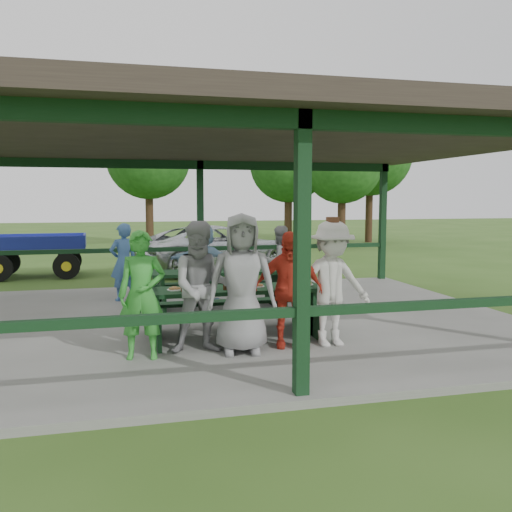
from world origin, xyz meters
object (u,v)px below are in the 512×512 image
object	(u,v)px
spectator_lblue	(204,263)
contestant_grey_left	(202,287)
picnic_table_near	(234,305)
picnic_table_far	(220,285)
contestant_grey_mid	(242,283)
contestant_red	(288,289)
contestant_green	(142,295)
spectator_grey	(279,262)
farm_trailer	(36,254)
spectator_blue	(124,262)
pickup_truck	(218,248)
contestant_white_fedora	(332,284)

from	to	relation	value
spectator_lblue	contestant_grey_left	bearing A→B (deg)	103.45
picnic_table_near	picnic_table_far	size ratio (longest dim) A/B	1.07
contestant_grey_mid	contestant_red	bearing A→B (deg)	19.45
picnic_table_far	contestant_green	world-z (taller)	contestant_green
contestant_red	spectator_lblue	world-z (taller)	contestant_red
picnic_table_near	spectator_lblue	distance (m)	2.94
picnic_table_far	contestant_green	xyz separation A→B (m)	(-1.54, -2.85, 0.37)
picnic_table_far	spectator_grey	bearing A→B (deg)	33.48
contestant_grey_mid	spectator_lblue	size ratio (longest dim) A/B	1.19
contestant_grey_mid	farm_trailer	size ratio (longest dim) A/B	0.52
picnic_table_near	spectator_blue	size ratio (longest dim) A/B	1.70
contestant_green	farm_trailer	size ratio (longest dim) A/B	0.46
spectator_blue	pickup_truck	bearing A→B (deg)	-139.68
picnic_table_near	spectator_blue	distance (m)	3.82
contestant_grey_mid	picnic_table_far	bearing A→B (deg)	93.85
contestant_red	spectator_lblue	bearing A→B (deg)	114.49
spectator_blue	contestant_green	bearing A→B (deg)	73.04
picnic_table_far	pickup_truck	bearing A→B (deg)	80.59
contestant_grey_mid	spectator_grey	distance (m)	4.19
contestant_grey_left	spectator_lblue	bearing A→B (deg)	83.34
picnic_table_far	contestant_red	distance (m)	2.82
contestant_grey_mid	contestant_white_fedora	xyz separation A→B (m)	(1.32, 0.05, -0.06)
contestant_grey_mid	pickup_truck	distance (m)	9.36
pickup_truck	farm_trailer	world-z (taller)	pickup_truck
picnic_table_far	contestant_grey_mid	world-z (taller)	contestant_grey_mid
contestant_red	contestant_white_fedora	world-z (taller)	contestant_white_fedora
contestant_grey_left	contestant_red	bearing A→B (deg)	2.12
contestant_green	contestant_grey_mid	world-z (taller)	contestant_grey_mid
contestant_red	spectator_grey	world-z (taller)	contestant_red
picnic_table_near	pickup_truck	size ratio (longest dim) A/B	0.54
spectator_lblue	picnic_table_far	bearing A→B (deg)	122.67
contestant_white_fedora	spectator_grey	world-z (taller)	contestant_white_fedora
picnic_table_near	farm_trailer	world-z (taller)	farm_trailer
contestant_grey_mid	spectator_grey	xyz separation A→B (m)	(1.66, 3.85, -0.19)
contestant_white_fedora	spectator_lblue	world-z (taller)	contestant_white_fedora
farm_trailer	picnic_table_far	bearing A→B (deg)	-58.64
picnic_table_far	contestant_red	bearing A→B (deg)	-79.96
picnic_table_far	contestant_grey_mid	distance (m)	2.94
contestant_grey_left	spectator_lblue	distance (m)	3.72
contestant_green	spectator_lblue	size ratio (longest dim) A/B	1.05
contestant_grey_left	spectator_lblue	world-z (taller)	contestant_grey_left
spectator_grey	contestant_grey_mid	bearing A→B (deg)	48.05
contestant_red	pickup_truck	xyz separation A→B (m)	(0.57, 9.12, -0.22)
contestant_grey_left	pickup_truck	distance (m)	9.30
pickup_truck	contestant_red	bearing A→B (deg)	156.54
contestant_green	contestant_white_fedora	distance (m)	2.65
picnic_table_far	farm_trailer	size ratio (longest dim) A/B	0.69
contestant_green	spectator_blue	size ratio (longest dim) A/B	1.06
picnic_table_far	contestant_white_fedora	distance (m)	3.09
contestant_grey_left	contestant_grey_mid	world-z (taller)	contestant_grey_mid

